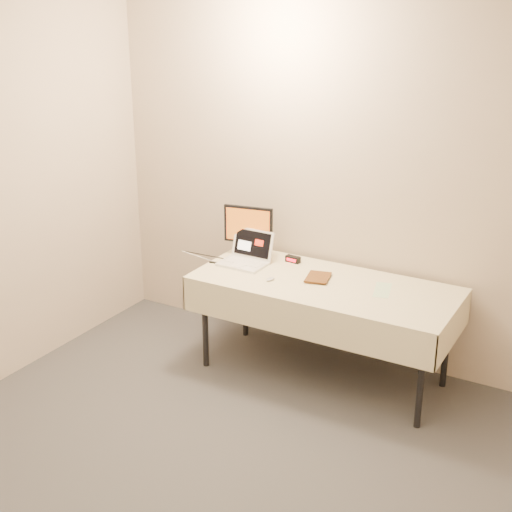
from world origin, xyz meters
The scene contains 9 objects.
back_wall centered at (0.00, 2.50, 1.35)m, with size 4.00×0.10×2.70m, color #C3B09D.
table centered at (0.00, 2.05, 0.68)m, with size 1.86×0.81×0.74m.
laptop centered at (-0.67, 2.12, 0.79)m, with size 0.35×0.31×0.23m.
monitor centered at (-0.74, 2.25, 0.97)m, with size 0.38×0.16×0.40m.
book centered at (-0.15, 2.07, 0.85)m, with size 0.16×0.02×0.22m, color brown.
alarm_clock centered at (-0.38, 2.30, 0.76)m, with size 0.12×0.06×0.05m.
clicker centered at (-0.35, 1.90, 0.75)m, with size 0.04×0.08×0.02m, color #BCBCBF.
paper_form centered at (0.40, 2.12, 0.74)m, with size 0.11×0.27×0.00m, color #C5ECBB.
usb_dongle centered at (-0.89, 1.98, 0.74)m, with size 0.06×0.02×0.01m, color black.
Camera 1 is at (1.87, -2.21, 2.66)m, focal length 50.00 mm.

